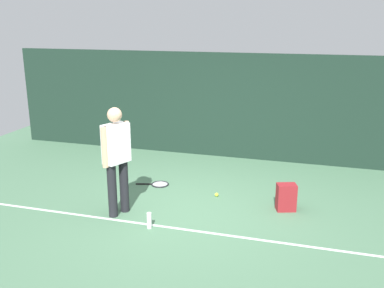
{
  "coord_description": "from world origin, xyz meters",
  "views": [
    {
      "loc": [
        1.9,
        -6.07,
        2.95
      ],
      "look_at": [
        0.0,
        0.4,
        1.0
      ],
      "focal_mm": 40.51,
      "sensor_mm": 36.0,
      "label": 1
    }
  ],
  "objects_px": {
    "backpack": "(286,197)",
    "tennis_ball_near_player": "(217,195)",
    "tennis_racket": "(158,184)",
    "water_bottle": "(149,221)",
    "tennis_player": "(117,155)"
  },
  "relations": [
    {
      "from": "backpack",
      "to": "tennis_ball_near_player",
      "type": "bearing_deg",
      "value": -28.8
    },
    {
      "from": "tennis_racket",
      "to": "water_bottle",
      "type": "height_order",
      "value": "water_bottle"
    },
    {
      "from": "tennis_player",
      "to": "backpack",
      "type": "xyz_separation_m",
      "value": [
        2.5,
        0.88,
        -0.76
      ]
    },
    {
      "from": "tennis_player",
      "to": "backpack",
      "type": "bearing_deg",
      "value": 132.66
    },
    {
      "from": "tennis_racket",
      "to": "backpack",
      "type": "bearing_deg",
      "value": -25.3
    },
    {
      "from": "tennis_racket",
      "to": "tennis_ball_near_player",
      "type": "xyz_separation_m",
      "value": [
        1.16,
        -0.23,
        0.02
      ]
    },
    {
      "from": "tennis_player",
      "to": "water_bottle",
      "type": "distance_m",
      "value": 1.11
    },
    {
      "from": "backpack",
      "to": "tennis_ball_near_player",
      "type": "xyz_separation_m",
      "value": [
        -1.18,
        0.21,
        -0.18
      ]
    },
    {
      "from": "tennis_player",
      "to": "backpack",
      "type": "relative_size",
      "value": 3.86
    },
    {
      "from": "water_bottle",
      "to": "tennis_racket",
      "type": "bearing_deg",
      "value": 106.23
    },
    {
      "from": "tennis_racket",
      "to": "backpack",
      "type": "xyz_separation_m",
      "value": [
        2.34,
        -0.44,
        0.2
      ]
    },
    {
      "from": "tennis_racket",
      "to": "water_bottle",
      "type": "bearing_deg",
      "value": -88.47
    },
    {
      "from": "tennis_racket",
      "to": "tennis_ball_near_player",
      "type": "relative_size",
      "value": 9.65
    },
    {
      "from": "tennis_player",
      "to": "tennis_ball_near_player",
      "type": "height_order",
      "value": "tennis_player"
    },
    {
      "from": "tennis_player",
      "to": "water_bottle",
      "type": "xyz_separation_m",
      "value": [
        0.64,
        -0.33,
        -0.85
      ]
    }
  ]
}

